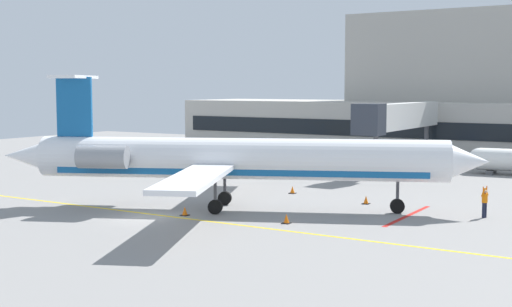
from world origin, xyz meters
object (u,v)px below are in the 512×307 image
(regional_jet, at_px, (232,159))
(marshaller, at_px, (485,202))
(baggage_tug, at_px, (104,163))
(pushback_tractor, at_px, (404,162))
(belt_loader, at_px, (174,155))
(fuel_tank, at_px, (509,160))

(regional_jet, xyz_separation_m, marshaller, (14.46, 5.57, -2.29))
(baggage_tug, distance_m, pushback_tractor, 27.49)
(baggage_tug, height_order, belt_loader, belt_loader)
(regional_jet, distance_m, marshaller, 15.66)
(belt_loader, bearing_deg, fuel_tank, 16.24)
(pushback_tractor, relative_size, belt_loader, 0.98)
(regional_jet, distance_m, baggage_tug, 22.92)
(belt_loader, height_order, fuel_tank, fuel_tank)
(pushback_tractor, distance_m, marshaller, 21.88)
(belt_loader, height_order, marshaller, belt_loader)
(belt_loader, bearing_deg, regional_jet, -44.01)
(belt_loader, bearing_deg, pushback_tractor, 13.97)
(marshaller, bearing_deg, baggage_tug, 173.04)
(belt_loader, distance_m, fuel_tank, 31.96)
(pushback_tractor, height_order, marshaller, pushback_tractor)
(baggage_tug, xyz_separation_m, marshaller, (35.03, -4.27, 0.03))
(regional_jet, height_order, marshaller, regional_jet)
(pushback_tractor, xyz_separation_m, belt_loader, (-22.19, -5.52, -0.05))
(regional_jet, height_order, belt_loader, regional_jet)
(belt_loader, xyz_separation_m, fuel_tank, (30.68, 8.94, 0.38))
(regional_jet, relative_size, marshaller, 15.42)
(marshaller, bearing_deg, fuel_tank, 97.92)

